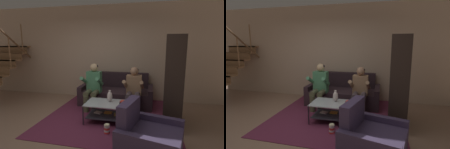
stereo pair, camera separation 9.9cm
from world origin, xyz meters
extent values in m
plane|color=#95735E|center=(0.00, 0.00, 0.00)|extent=(16.80, 16.80, 0.00)
cube|color=#CAAD92|center=(0.00, 2.46, 1.45)|extent=(8.40, 0.12, 2.90)
cube|color=#916541|center=(-3.21, 1.49, 1.01)|extent=(1.09, 0.28, 0.04)
cube|color=#916541|center=(-3.21, 1.77, 1.22)|extent=(1.09, 0.28, 0.04)
cube|color=brown|center=(-3.21, 1.64, 1.13)|extent=(1.09, 0.02, 0.21)
cube|color=#916541|center=(-3.21, 2.05, 1.42)|extent=(1.09, 0.28, 0.04)
cube|color=brown|center=(-3.21, 1.92, 1.34)|extent=(1.09, 0.02, 0.21)
cube|color=#916541|center=(-3.21, 2.33, 1.63)|extent=(1.09, 0.28, 0.04)
cube|color=brown|center=(-3.21, 2.20, 1.55)|extent=(1.09, 0.02, 0.21)
cube|color=#916541|center=(-3.21, 2.61, 1.84)|extent=(1.09, 0.28, 0.04)
cube|color=brown|center=(-3.21, 2.48, 1.75)|extent=(1.09, 0.02, 0.21)
cylinder|color=#916541|center=(-2.70, 1.49, 1.48)|extent=(0.04, 0.04, 0.90)
cylinder|color=#916541|center=(-2.70, 2.05, 1.89)|extent=(0.04, 0.04, 0.90)
cylinder|color=#916541|center=(-2.70, 2.61, 2.31)|extent=(0.04, 0.04, 0.90)
cylinder|color=brown|center=(-2.70, 1.49, 1.93)|extent=(0.05, 2.26, 1.69)
cube|color=#34242C|center=(0.47, 1.85, 0.21)|extent=(1.78, 0.92, 0.43)
cube|color=#2C1F26|center=(0.47, 2.22, 0.65)|extent=(1.78, 0.18, 0.45)
cube|color=#34242C|center=(-0.49, 1.85, 0.27)|extent=(0.13, 0.92, 0.55)
cube|color=#34242C|center=(1.42, 1.85, 0.27)|extent=(0.13, 0.92, 0.55)
cylinder|color=#57593E|center=(-0.17, 1.08, 0.21)|extent=(0.14, 0.14, 0.43)
cylinder|color=#57593E|center=(0.03, 1.08, 0.21)|extent=(0.14, 0.14, 0.43)
cylinder|color=#57593E|center=(-0.17, 1.26, 0.47)|extent=(0.14, 0.42, 0.14)
cylinder|color=#57593E|center=(0.03, 1.26, 0.47)|extent=(0.14, 0.42, 0.14)
cube|color=#498961|center=(-0.07, 1.47, 0.71)|extent=(0.38, 0.22, 0.57)
cylinder|color=#498961|center=(-0.27, 1.29, 0.77)|extent=(0.09, 0.49, 0.31)
cylinder|color=#498961|center=(0.13, 1.29, 0.77)|extent=(0.09, 0.49, 0.31)
sphere|color=tan|center=(-0.07, 1.47, 1.10)|extent=(0.21, 0.21, 0.21)
ellipsoid|color=black|center=(-0.07, 1.49, 1.13)|extent=(0.21, 0.21, 0.13)
cylinder|color=#56474F|center=(0.91, 1.08, 0.21)|extent=(0.14, 0.14, 0.43)
cylinder|color=#56474F|center=(1.11, 1.08, 0.21)|extent=(0.14, 0.14, 0.43)
cylinder|color=#56474F|center=(0.91, 1.26, 0.47)|extent=(0.14, 0.42, 0.14)
cylinder|color=#56474F|center=(1.11, 1.26, 0.47)|extent=(0.14, 0.42, 0.14)
cube|color=#A07A5A|center=(1.01, 1.47, 0.68)|extent=(0.38, 0.22, 0.51)
cylinder|color=#A07A5A|center=(0.80, 1.29, 0.74)|extent=(0.09, 0.49, 0.31)
cylinder|color=#A07A5A|center=(1.21, 1.29, 0.74)|extent=(0.09, 0.49, 0.31)
sphere|color=tan|center=(1.01, 1.47, 1.04)|extent=(0.21, 0.21, 0.21)
ellipsoid|color=black|center=(1.01, 1.49, 1.07)|extent=(0.21, 0.21, 0.13)
cube|color=silver|center=(0.58, 0.66, 0.43)|extent=(1.12, 0.62, 0.02)
cube|color=#363440|center=(0.58, 0.66, 0.15)|extent=(1.03, 0.57, 0.02)
cylinder|color=#2F2430|center=(0.03, 0.37, 0.22)|extent=(0.03, 0.03, 0.44)
cylinder|color=#2F2430|center=(1.13, 0.37, 0.22)|extent=(0.03, 0.03, 0.44)
cylinder|color=#2F2430|center=(0.03, 0.96, 0.22)|extent=(0.03, 0.03, 0.44)
cylinder|color=#2F2430|center=(1.13, 0.96, 0.22)|extent=(0.03, 0.03, 0.44)
cube|color=silver|center=(0.27, 0.71, 0.17)|extent=(0.19, 0.16, 0.02)
cube|color=orange|center=(0.50, 0.74, 0.18)|extent=(0.17, 0.11, 0.03)
cube|color=gold|center=(0.75, 0.70, 0.18)|extent=(0.23, 0.18, 0.03)
cube|color=orange|center=(0.96, 0.61, 0.18)|extent=(0.19, 0.14, 0.03)
cube|color=#642540|center=(0.52, 1.16, 0.01)|extent=(3.02, 3.18, 0.01)
cube|color=#704C66|center=(0.52, 1.16, 0.01)|extent=(1.66, 1.75, 0.00)
ellipsoid|color=silver|center=(0.53, 0.76, 0.56)|extent=(0.12, 0.12, 0.24)
cylinder|color=silver|center=(0.53, 0.76, 0.67)|extent=(0.05, 0.05, 0.05)
cube|color=black|center=(0.87, 0.72, 0.45)|extent=(0.22, 0.16, 0.03)
cube|color=red|center=(0.87, 0.73, 0.48)|extent=(0.17, 0.14, 0.02)
cube|color=black|center=(1.96, 1.38, 0.95)|extent=(0.35, 0.06, 1.91)
cube|color=black|center=(1.84, 0.40, 0.95)|extent=(0.35, 0.06, 1.91)
cube|color=black|center=(2.07, 0.87, 0.95)|extent=(0.14, 1.00, 1.91)
cube|color=black|center=(1.90, 0.89, 0.01)|extent=(0.46, 1.00, 0.02)
cube|color=black|center=(1.90, 0.89, 0.32)|extent=(0.46, 1.00, 0.02)
cube|color=black|center=(1.90, 0.89, 0.64)|extent=(0.46, 1.00, 0.02)
cube|color=black|center=(1.90, 0.89, 0.95)|extent=(0.46, 1.00, 0.02)
cube|color=black|center=(1.90, 0.89, 1.27)|extent=(0.46, 1.00, 0.02)
cube|color=black|center=(1.90, 0.89, 1.59)|extent=(0.46, 1.00, 0.02)
cube|color=black|center=(1.90, 0.89, 1.90)|extent=(0.46, 1.00, 0.02)
cube|color=teal|center=(1.92, 1.35, 0.15)|extent=(0.26, 0.06, 0.26)
cube|color=#9A6A42|center=(1.93, 1.31, 0.13)|extent=(0.28, 0.07, 0.22)
cube|color=red|center=(1.95, 1.26, 0.13)|extent=(0.32, 0.08, 0.22)
cube|color=teal|center=(1.94, 1.21, 0.11)|extent=(0.32, 0.06, 0.19)
cube|color=#272625|center=(1.90, 1.17, 0.11)|extent=(0.25, 0.08, 0.18)
cube|color=red|center=(1.92, 1.12, 0.14)|extent=(0.31, 0.06, 0.23)
cube|color=#AAAB43|center=(1.89, 1.08, 0.10)|extent=(0.26, 0.07, 0.16)
cube|color=gold|center=(1.88, 1.03, 0.15)|extent=(0.25, 0.06, 0.25)
cube|color=#986B48|center=(1.89, 0.98, 0.14)|extent=(0.28, 0.07, 0.24)
cube|color=#3C874F|center=(1.87, 0.92, 0.12)|extent=(0.25, 0.08, 0.20)
cube|color=purple|center=(1.87, 0.87, 0.13)|extent=(0.25, 0.06, 0.22)
cube|color=#3D304F|center=(1.45, -0.38, 0.21)|extent=(1.02, 0.86, 0.42)
cube|color=#3D304F|center=(1.10, -0.29, 0.63)|extent=(0.31, 0.69, 0.43)
cube|color=#3D304F|center=(1.54, 0.00, 0.26)|extent=(0.89, 0.32, 0.52)
cylinder|color=red|center=(0.62, 0.14, 0.02)|extent=(0.11, 0.11, 0.04)
cylinder|color=white|center=(0.62, 0.14, 0.06)|extent=(0.11, 0.11, 0.04)
cylinder|color=red|center=(0.62, 0.14, 0.11)|extent=(0.11, 0.11, 0.04)
cylinder|color=white|center=(0.62, 0.14, 0.15)|extent=(0.11, 0.11, 0.04)
ellipsoid|color=beige|center=(0.62, 0.14, 0.18)|extent=(0.11, 0.11, 0.04)
camera|label=1|loc=(1.41, -2.93, 1.74)|focal=28.00mm
camera|label=2|loc=(1.51, -2.90, 1.74)|focal=28.00mm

